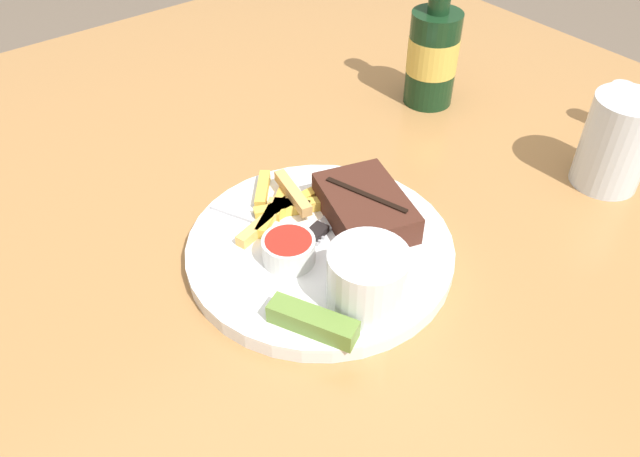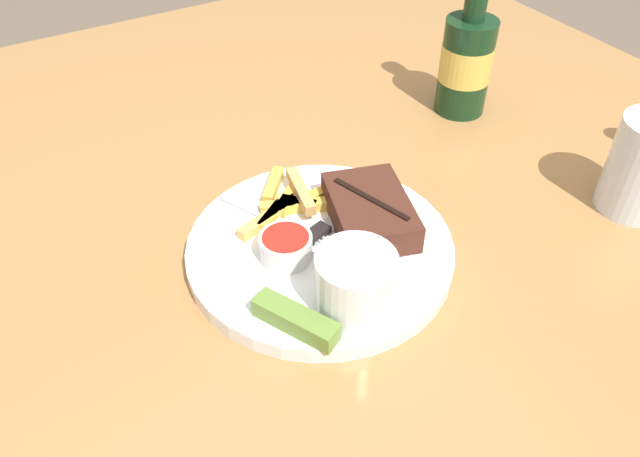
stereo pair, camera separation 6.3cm
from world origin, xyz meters
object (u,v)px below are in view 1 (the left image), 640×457
(knife_utensil, at_px, (329,221))
(beer_bottle, at_px, (433,52))
(steak_portion, at_px, (366,208))
(pickle_spear, at_px, (313,321))
(coleslaw_cup, at_px, (368,276))
(drinking_glass, at_px, (616,142))
(salt_shaker, at_px, (616,107))
(dipping_sauce_cup, at_px, (290,250))
(dinner_plate, at_px, (320,249))
(fork_utensil, at_px, (260,221))

(knife_utensil, height_order, beer_bottle, beer_bottle)
(steak_portion, bearing_deg, pickle_spear, -58.53)
(coleslaw_cup, bearing_deg, knife_utensil, 158.55)
(pickle_spear, distance_m, drinking_glass, 0.42)
(steak_portion, xyz_separation_m, salt_shaker, (0.05, 0.40, -0.00))
(coleslaw_cup, distance_m, drinking_glass, 0.36)
(coleslaw_cup, distance_m, beer_bottle, 0.42)
(dipping_sauce_cup, height_order, drinking_glass, drinking_glass)
(drinking_glass, bearing_deg, knife_utensil, -111.87)
(coleslaw_cup, xyz_separation_m, beer_bottle, (-0.25, 0.34, 0.02))
(steak_portion, relative_size, knife_utensil, 0.82)
(dinner_plate, distance_m, pickle_spear, 0.12)
(dipping_sauce_cup, xyz_separation_m, beer_bottle, (-0.16, 0.36, 0.04))
(dinner_plate, bearing_deg, pickle_spear, -41.64)
(dinner_plate, height_order, fork_utensil, fork_utensil)
(steak_portion, height_order, drinking_glass, drinking_glass)
(dinner_plate, xyz_separation_m, pickle_spear, (0.08, -0.08, 0.02))
(steak_portion, distance_m, dipping_sauce_cup, 0.10)
(fork_utensil, relative_size, beer_bottle, 0.61)
(drinking_glass, distance_m, salt_shaker, 0.13)
(knife_utensil, distance_m, salt_shaker, 0.44)
(coleslaw_cup, xyz_separation_m, knife_utensil, (-0.11, 0.04, -0.03))
(dinner_plate, relative_size, knife_utensil, 1.70)
(dipping_sauce_cup, distance_m, knife_utensil, 0.07)
(knife_utensil, relative_size, beer_bottle, 0.78)
(coleslaw_cup, xyz_separation_m, fork_utensil, (-0.16, -0.01, -0.03))
(dinner_plate, relative_size, steak_portion, 2.08)
(knife_utensil, bearing_deg, steak_portion, -46.86)
(beer_bottle, bearing_deg, coleslaw_cup, -53.75)
(knife_utensil, bearing_deg, dinner_plate, -162.17)
(beer_bottle, bearing_deg, knife_utensil, -64.80)
(beer_bottle, bearing_deg, dipping_sauce_cup, -66.06)
(steak_portion, relative_size, pickle_spear, 1.58)
(coleslaw_cup, relative_size, knife_utensil, 0.46)
(fork_utensil, bearing_deg, pickle_spear, -41.43)
(drinking_glass, bearing_deg, beer_bottle, -174.11)
(coleslaw_cup, distance_m, fork_utensil, 0.16)
(pickle_spear, bearing_deg, salt_shaker, 94.02)
(dinner_plate, height_order, steak_portion, steak_portion)
(dipping_sauce_cup, relative_size, knife_utensil, 0.33)
(pickle_spear, bearing_deg, dinner_plate, 138.36)
(drinking_glass, xyz_separation_m, salt_shaker, (-0.06, 0.11, -0.02))
(pickle_spear, height_order, knife_utensil, pickle_spear)
(drinking_glass, bearing_deg, fork_utensil, -114.97)
(dinner_plate, distance_m, fork_utensil, 0.07)
(dipping_sauce_cup, xyz_separation_m, fork_utensil, (-0.07, 0.01, -0.01))
(knife_utensil, distance_m, beer_bottle, 0.33)
(dinner_plate, distance_m, coleslaw_cup, 0.10)
(pickle_spear, distance_m, knife_utensil, 0.15)
(steak_portion, bearing_deg, drinking_glass, 69.15)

